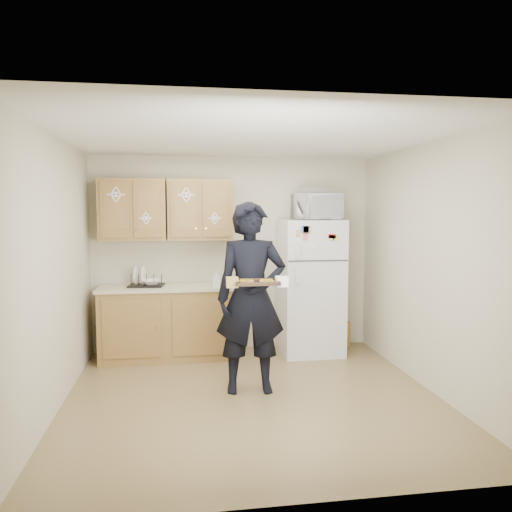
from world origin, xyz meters
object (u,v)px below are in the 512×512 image
at_px(refrigerator, 310,287).
at_px(person, 251,298).
at_px(dish_rack, 146,279).
at_px(microwave, 317,207).
at_px(baking_tray, 257,283).

relative_size(refrigerator, person, 0.89).
relative_size(person, dish_rack, 4.66).
bearing_deg(person, dish_rack, 133.42).
bearing_deg(microwave, person, -129.11).
height_order(person, baking_tray, person).
bearing_deg(refrigerator, dish_rack, 178.73).
relative_size(baking_tray, microwave, 0.69).
bearing_deg(dish_rack, refrigerator, -1.27).
distance_m(refrigerator, baking_tray, 1.82).
relative_size(person, microwave, 3.24).
distance_m(baking_tray, microwave, 1.92).
relative_size(refrigerator, microwave, 2.89).
xyz_separation_m(person, microwave, (1.00, 1.19, 0.91)).
distance_m(refrigerator, dish_rack, 2.05).
relative_size(microwave, dish_rack, 1.44).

